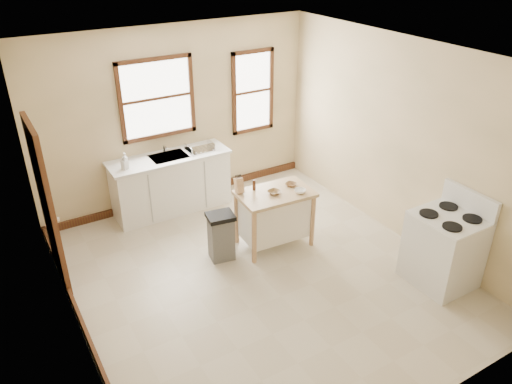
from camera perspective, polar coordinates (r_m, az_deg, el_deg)
floor at (r=6.57m, az=0.52°, el=-9.49°), size 5.00×5.00×0.00m
ceiling at (r=5.34m, az=0.65°, el=15.06°), size 5.00×5.00×0.00m
wall_back at (r=7.90m, az=-9.02°, el=8.46°), size 4.50×0.04×2.80m
wall_left at (r=5.17m, az=-21.32°, el=-4.33°), size 0.04×5.00×2.80m
wall_right at (r=7.15m, az=16.23°, el=5.58°), size 0.04×5.00×2.80m
window_main at (r=7.67m, az=-11.25°, el=10.44°), size 1.17×0.06×1.22m
window_side at (r=8.38m, az=-0.38°, el=11.40°), size 0.77×0.06×1.37m
door_left at (r=6.47m, az=-22.78°, el=-1.45°), size 0.06×0.90×2.10m
baseboard_back at (r=8.41m, az=-8.27°, el=-0.22°), size 4.50×0.04×0.12m
baseboard_left at (r=5.96m, az=-18.75°, el=-15.23°), size 0.04×5.00×0.12m
sink_counter at (r=7.90m, az=-9.67°, el=1.01°), size 1.86×0.62×0.92m
faucet at (r=7.82m, az=-10.50°, el=5.24°), size 0.03×0.03×0.22m
soap_bottle_a at (r=7.42m, az=-14.73°, el=3.52°), size 0.09×0.09×0.23m
soap_bottle_b at (r=7.39m, az=-14.78°, el=3.26°), size 0.11×0.11×0.19m
dish_rack at (r=7.83m, az=-6.44°, el=5.09°), size 0.50×0.45×0.10m
kitchen_island at (r=6.95m, az=2.12°, el=-3.04°), size 1.05×0.71×0.83m
knife_block at (r=6.69m, az=-1.95°, el=0.70°), size 0.11×0.11×0.20m
pepper_grinder at (r=6.77m, az=-0.22°, el=0.80°), size 0.04×0.04×0.15m
bowl_a at (r=6.70m, az=2.08°, el=-0.02°), size 0.20×0.20×0.04m
bowl_b at (r=6.92m, az=4.02°, el=0.87°), size 0.20×0.20×0.04m
bowl_c at (r=6.74m, az=5.07°, el=0.09°), size 0.20×0.20×0.05m
trash_bin at (r=6.71m, az=-4.01°, el=-5.08°), size 0.39×0.35×0.68m
gas_stove at (r=6.56m, az=20.81°, el=-5.19°), size 0.76×0.77×1.21m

